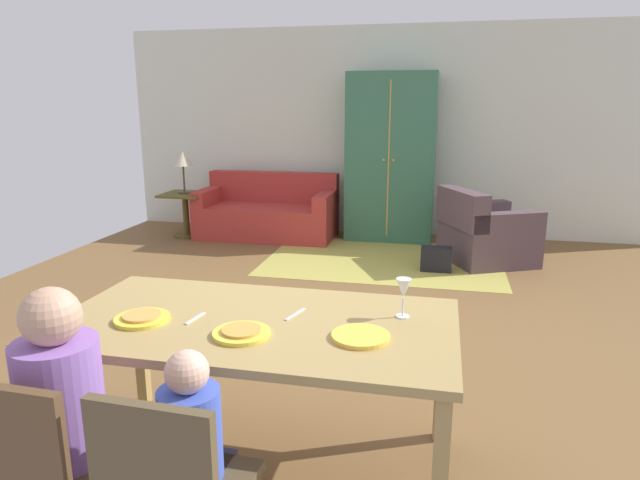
% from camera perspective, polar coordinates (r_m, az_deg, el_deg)
% --- Properties ---
extents(ground_plane, '(7.16, 6.28, 0.02)m').
position_cam_1_polar(ground_plane, '(4.71, 2.57, -7.76)').
color(ground_plane, brown).
extents(back_wall, '(7.16, 0.10, 2.70)m').
position_cam_1_polar(back_wall, '(7.55, 6.92, 10.91)').
color(back_wall, silver).
rests_on(back_wall, ground_plane).
extents(dining_table, '(1.82, 0.96, 0.76)m').
position_cam_1_polar(dining_table, '(2.62, -6.61, -9.53)').
color(dining_table, '#A3874D').
rests_on(dining_table, ground_plane).
extents(plate_near_man, '(0.25, 0.25, 0.02)m').
position_cam_1_polar(plate_near_man, '(2.69, -17.78, -7.70)').
color(plate_near_man, yellow).
rests_on(plate_near_man, dining_table).
extents(pizza_near_man, '(0.17, 0.17, 0.01)m').
position_cam_1_polar(pizza_near_man, '(2.68, -17.80, -7.40)').
color(pizza_near_man, gold).
rests_on(pizza_near_man, plate_near_man).
extents(plate_near_child, '(0.25, 0.25, 0.02)m').
position_cam_1_polar(plate_near_child, '(2.43, -8.04, -9.46)').
color(plate_near_child, yellow).
rests_on(plate_near_child, dining_table).
extents(pizza_near_child, '(0.17, 0.17, 0.01)m').
position_cam_1_polar(pizza_near_child, '(2.42, -8.06, -9.14)').
color(pizza_near_child, gold).
rests_on(pizza_near_child, plate_near_child).
extents(plate_near_woman, '(0.25, 0.25, 0.02)m').
position_cam_1_polar(plate_near_woman, '(2.39, 4.19, -9.81)').
color(plate_near_woman, yellow).
rests_on(plate_near_woman, dining_table).
extents(wine_glass, '(0.07, 0.07, 0.19)m').
position_cam_1_polar(wine_glass, '(2.59, 8.56, -5.08)').
color(wine_glass, silver).
rests_on(wine_glass, dining_table).
extents(fork, '(0.04, 0.15, 0.01)m').
position_cam_1_polar(fork, '(2.64, -12.68, -7.84)').
color(fork, silver).
rests_on(fork, dining_table).
extents(knife, '(0.06, 0.17, 0.01)m').
position_cam_1_polar(knife, '(2.63, -2.53, -7.60)').
color(knife, silver).
rests_on(knife, dining_table).
extents(dining_chair_man, '(0.43, 0.43, 0.87)m').
position_cam_1_polar(dining_chair_man, '(2.29, -26.80, -20.34)').
color(dining_chair_man, brown).
rests_on(dining_chair_man, ground_plane).
extents(person_man, '(0.30, 0.40, 1.11)m').
position_cam_1_polar(person_man, '(2.39, -24.06, -17.90)').
color(person_man, '#372E4B').
rests_on(person_man, ground_plane).
extents(person_child, '(0.22, 0.29, 0.92)m').
position_cam_1_polar(person_child, '(2.20, -12.45, -22.43)').
color(person_child, '#333352').
rests_on(person_child, ground_plane).
extents(area_rug, '(2.60, 1.80, 0.01)m').
position_cam_1_polar(area_rug, '(6.32, 6.50, -2.03)').
color(area_rug, '#A89F45').
rests_on(area_rug, ground_plane).
extents(couch, '(1.78, 0.86, 0.82)m').
position_cam_1_polar(couch, '(7.40, -5.37, 2.72)').
color(couch, '#A8312C').
rests_on(couch, ground_plane).
extents(armchair, '(1.15, 1.14, 0.82)m').
position_cam_1_polar(armchair, '(6.41, 16.46, 0.60)').
color(armchair, '#4F3D44').
rests_on(armchair, ground_plane).
extents(armoire, '(1.10, 0.59, 2.10)m').
position_cam_1_polar(armoire, '(7.18, 7.27, 8.35)').
color(armoire, '#33674C').
rests_on(armoire, ground_plane).
extents(side_table, '(0.56, 0.56, 0.58)m').
position_cam_1_polar(side_table, '(7.54, -13.62, 3.17)').
color(side_table, '#4F461B').
rests_on(side_table, ground_plane).
extents(table_lamp, '(0.26, 0.26, 0.54)m').
position_cam_1_polar(table_lamp, '(7.45, -13.90, 7.94)').
color(table_lamp, '#443D2B').
rests_on(table_lamp, side_table).
extents(handbag, '(0.32, 0.16, 0.26)m').
position_cam_1_polar(handbag, '(5.97, 11.83, -1.94)').
color(handbag, black).
rests_on(handbag, ground_plane).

